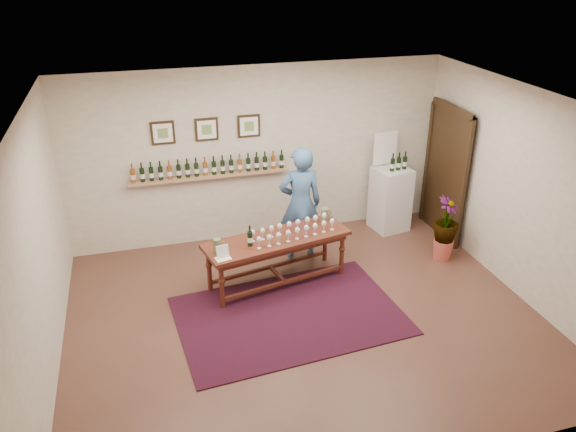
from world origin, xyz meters
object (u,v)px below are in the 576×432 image
object	(u,v)px
tasting_table	(277,244)
display_pedestal	(390,199)
person	(300,204)
potted_plant	(445,229)

from	to	relation	value
tasting_table	display_pedestal	distance (m)	2.56
tasting_table	person	xyz separation A→B (m)	(0.53, 0.65, 0.27)
display_pedestal	potted_plant	world-z (taller)	display_pedestal
person	display_pedestal	bearing A→B (deg)	-158.46
person	tasting_table	bearing A→B (deg)	55.30
potted_plant	person	xyz separation A→B (m)	(-2.09, 0.68, 0.38)
tasting_table	potted_plant	distance (m)	2.62
tasting_table	display_pedestal	size ratio (longest dim) A/B	1.99
tasting_table	person	distance (m)	0.88
potted_plant	person	bearing A→B (deg)	161.99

